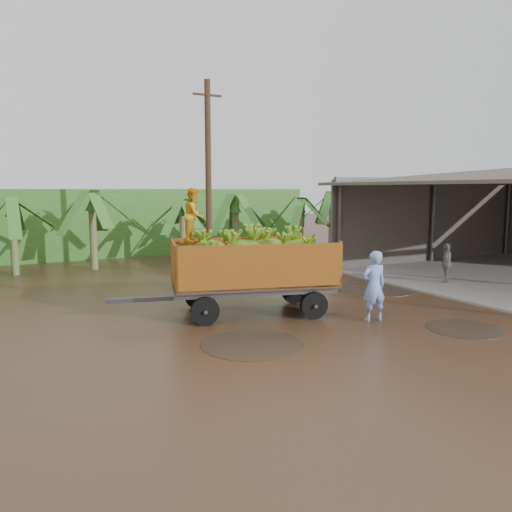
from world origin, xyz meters
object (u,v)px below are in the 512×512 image
(banana_trailer, at_px, (252,266))
(man_blue, at_px, (374,286))
(man_grey, at_px, (446,264))
(utility_pole, at_px, (208,180))

(banana_trailer, bearing_deg, man_blue, -26.57)
(man_blue, height_order, man_grey, man_blue)
(banana_trailer, relative_size, utility_pole, 0.83)
(banana_trailer, height_order, man_grey, banana_trailer)
(banana_trailer, relative_size, man_grey, 4.13)
(banana_trailer, relative_size, man_blue, 3.34)
(banana_trailer, xyz_separation_m, utility_pole, (1.24, 6.05, 2.58))
(man_blue, distance_m, utility_pole, 8.97)
(banana_trailer, xyz_separation_m, man_blue, (2.54, -2.31, -0.42))
(utility_pole, bearing_deg, banana_trailer, -101.56)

